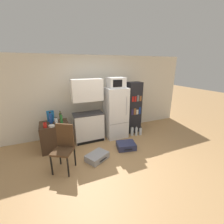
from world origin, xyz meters
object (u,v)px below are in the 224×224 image
bottle_blue_soda (51,119)px  bowl (52,126)px  bottle_olive_oil (61,116)px  water_bottle_back (136,131)px  kitchen_hutch (88,114)px  water_bottle_middle (132,131)px  suitcase_small_flat (126,146)px  microwave (116,83)px  side_table (55,136)px  bottle_ketchup_red (45,125)px  bottle_clear_short (56,122)px  bottle_green_tall (61,119)px  refrigerator (116,113)px  bottle_milk_white (55,121)px  cereal_box (51,116)px  chair (64,144)px  suitcase_large_flat (97,157)px  bookshelf (134,108)px  water_bottle_front (140,131)px

bottle_blue_soda → bowl: bottle_blue_soda is taller
bottle_olive_oil → water_bottle_back: size_ratio=0.76×
kitchen_hutch → water_bottle_middle: (1.38, -0.25, -0.71)m
bottle_olive_oil → suitcase_small_flat: bottle_olive_oil is taller
microwave → water_bottle_back: (0.64, -0.24, -1.58)m
side_table → water_bottle_back: size_ratio=2.14×
side_table → bowl: size_ratio=5.05×
bottle_ketchup_red → bowl: bottle_ketchup_red is taller
suitcase_small_flat → water_bottle_middle: water_bottle_middle is taller
kitchen_hutch → bottle_clear_short: (-0.89, -0.22, -0.03)m
suitcase_small_flat → kitchen_hutch: bearing=145.0°
bottle_clear_short → bottle_olive_oil: bearing=68.8°
water_bottle_middle → water_bottle_back: bearing=-26.8°
kitchen_hutch → suitcase_small_flat: kitchen_hutch is taller
kitchen_hutch → bottle_clear_short: kitchen_hutch is taller
bottle_green_tall → suitcase_small_flat: bottle_green_tall is taller
refrigerator → bottle_milk_white: 1.78m
cereal_box → chair: bearing=-80.1°
bottle_olive_oil → bottle_milk_white: size_ratio=1.48×
bottle_olive_oil → suitcase_large_flat: 1.57m
kitchen_hutch → water_bottle_back: kitchen_hutch is taller
bottle_clear_short → cereal_box: (-0.12, 0.33, 0.06)m
side_table → bowl: 0.44m
kitchen_hutch → water_bottle_middle: size_ratio=5.63×
bookshelf → bottle_ketchup_red: size_ratio=10.49×
bottle_green_tall → refrigerator: bearing=5.2°
bottle_olive_oil → cereal_box: bearing=-177.6°
refrigerator → bowl: 1.91m
water_bottle_middle → bottle_green_tall: bearing=179.1°
water_bottle_middle → water_bottle_back: (0.12, -0.06, 0.01)m
cereal_box → water_bottle_front: cereal_box is taller
cereal_box → suitcase_small_flat: cereal_box is taller
kitchen_hutch → bottle_blue_soda: kitchen_hutch is taller
bottle_milk_white → water_bottle_front: (2.57, -0.23, -0.69)m
refrigerator → suitcase_large_flat: 1.55m
bottle_milk_white → bookshelf: bearing=3.3°
chair → microwave: bearing=62.6°
refrigerator → bookshelf: bearing=9.1°
microwave → bottle_clear_short: (-1.76, -0.15, -0.91)m
kitchen_hutch → water_bottle_front: bearing=-11.2°
water_bottle_middle → bookshelf: bearing=56.8°
microwave → suitcase_large_flat: microwave is taller
microwave → bottle_clear_short: bearing=-175.0°
suitcase_small_flat → bottle_blue_soda: bearing=168.0°
kitchen_hutch → bottle_ketchup_red: bearing=-165.6°
chair → water_bottle_back: size_ratio=3.00×
bowl → bottle_milk_white: bearing=62.1°
bowl → water_bottle_middle: bowl is taller
suitcase_small_flat → water_bottle_back: (0.69, 0.57, 0.06)m
bottle_olive_oil → water_bottle_front: bearing=-10.5°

